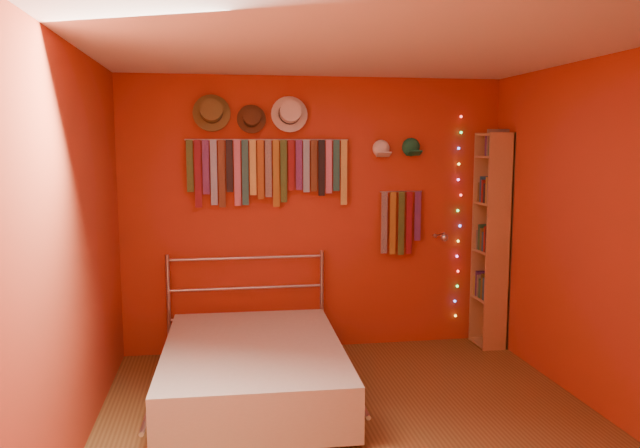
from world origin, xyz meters
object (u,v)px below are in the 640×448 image
reading_lamp (443,237)px  bookshelf (495,239)px  bed (253,368)px  tie_rack (267,168)px

reading_lamp → bookshelf: (0.51, 0.01, -0.03)m
reading_lamp → bed: 2.15m
tie_rack → reading_lamp: (1.59, -0.16, -0.64)m
reading_lamp → bookshelf: size_ratio=0.15×
bookshelf → bed: size_ratio=1.02×
bookshelf → bed: 2.59m
tie_rack → bookshelf: bookshelf is taller
tie_rack → reading_lamp: tie_rack is taller
tie_rack → bed: bearing=-101.2°
bookshelf → bed: (-2.31, -0.86, -0.80)m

